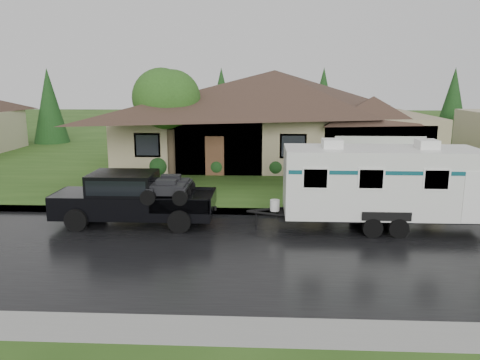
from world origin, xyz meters
name	(u,v)px	position (x,y,z in m)	size (l,w,h in m)	color
ground	(224,231)	(0.00, 0.00, 0.00)	(140.00, 140.00, 0.00)	#2A4B17
road	(219,251)	(0.00, -2.00, 0.01)	(140.00, 8.00, 0.01)	black
curb	(229,211)	(0.00, 2.25, 0.07)	(140.00, 0.50, 0.15)	gray
lawn	(243,159)	(0.00, 15.00, 0.07)	(140.00, 26.00, 0.15)	#2A4B17
house_main	(279,106)	(2.29, 13.84, 3.59)	(19.44, 10.80, 6.90)	tan
tree_left_green	(170,101)	(-3.54, 8.93, 4.05)	(3.40, 3.40, 5.63)	#382B1E
shrub_row	(275,166)	(2.00, 9.30, 0.65)	(13.60, 1.00, 1.00)	#143814
pickup_truck	(131,197)	(-3.40, 0.70, 1.01)	(5.67, 2.16, 1.89)	black
travel_trailer	(380,181)	(5.40, 0.70, 1.66)	(6.99, 2.46, 3.14)	silver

